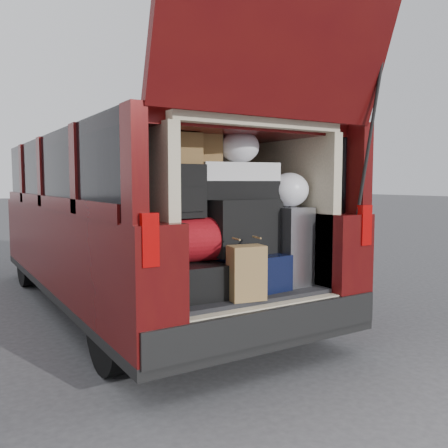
{
  "coord_description": "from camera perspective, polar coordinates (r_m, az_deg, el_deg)",
  "views": [
    {
      "loc": [
        -1.88,
        -2.76,
        1.34
      ],
      "look_at": [
        -0.04,
        0.2,
        1.03
      ],
      "focal_mm": 38.0,
      "sensor_mm": 36.0,
      "label": 1
    }
  ],
  "objects": [
    {
      "name": "black_soft_case",
      "position": [
        3.51,
        1.92,
        -0.26
      ],
      "size": [
        0.59,
        0.38,
        0.4
      ],
      "primitive_type": "cube",
      "rotation": [
        0.0,
        0.0,
        0.08
      ],
      "color": "black",
      "rests_on": "navy_hardshell"
    },
    {
      "name": "minivan",
      "position": [
        5.0,
        -9.64,
        0.08
      ],
      "size": [
        1.9,
        5.35,
        2.77
      ],
      "color": "black",
      "rests_on": "ground"
    },
    {
      "name": "twotone_duffel",
      "position": [
        3.52,
        1.38,
        5.2
      ],
      "size": [
        0.63,
        0.39,
        0.27
      ],
      "primitive_type": "cube",
      "rotation": [
        0.0,
        0.0,
        -0.14
      ],
      "color": "white",
      "rests_on": "black_soft_case"
    },
    {
      "name": "ground",
      "position": [
        3.6,
        2.34,
        -16.78
      ],
      "size": [
        80.0,
        80.0,
        0.0
      ],
      "primitive_type": "plane",
      "color": "#353538",
      "rests_on": "ground"
    },
    {
      "name": "backpack",
      "position": [
        3.25,
        -4.68,
        3.97
      ],
      "size": [
        0.26,
        0.17,
        0.37
      ],
      "primitive_type": "cube",
      "rotation": [
        0.0,
        0.0,
        0.06
      ],
      "color": "black",
      "rests_on": "red_duffel"
    },
    {
      "name": "black_hardshell",
      "position": [
        3.34,
        -4.79,
        -6.54
      ],
      "size": [
        0.46,
        0.61,
        0.24
      ],
      "primitive_type": "cube",
      "rotation": [
        0.0,
        0.0,
        -0.05
      ],
      "color": "black",
      "rests_on": "load_floor"
    },
    {
      "name": "plastic_bag_right",
      "position": [
        3.64,
        7.87,
        4.09
      ],
      "size": [
        0.34,
        0.32,
        0.26
      ],
      "primitive_type": "ellipsoid",
      "rotation": [
        0.0,
        0.0,
        0.14
      ],
      "color": "white",
      "rests_on": "silver_roller"
    },
    {
      "name": "red_duffel",
      "position": [
        3.3,
        -3.86,
        -1.89
      ],
      "size": [
        0.5,
        0.34,
        0.31
      ],
      "primitive_type": "cube",
      "rotation": [
        0.0,
        0.0,
        -0.07
      ],
      "color": "maroon",
      "rests_on": "black_hardshell"
    },
    {
      "name": "kraft_bag",
      "position": [
        3.19,
        2.72,
        -5.88
      ],
      "size": [
        0.26,
        0.19,
        0.37
      ],
      "primitive_type": "cube",
      "rotation": [
        0.0,
        0.0,
        -0.17
      ],
      "color": "olive",
      "rests_on": "load_floor"
    },
    {
      "name": "plastic_bag_center",
      "position": [
        3.55,
        1.87,
        9.3
      ],
      "size": [
        0.33,
        0.31,
        0.24
      ],
      "primitive_type": "ellipsoid",
      "rotation": [
        0.0,
        0.0,
        0.1
      ],
      "color": "white",
      "rests_on": "twotone_duffel"
    },
    {
      "name": "silver_roller",
      "position": [
        3.71,
        7.35,
        -2.56
      ],
      "size": [
        0.27,
        0.41,
        0.6
      ],
      "primitive_type": "cube",
      "rotation": [
        0.0,
        0.0,
        0.06
      ],
      "color": "silver",
      "rests_on": "load_floor"
    },
    {
      "name": "grocery_sack_lower",
      "position": [
        3.31,
        -5.09,
        8.99
      ],
      "size": [
        0.24,
        0.2,
        0.21
      ],
      "primitive_type": "cube",
      "rotation": [
        0.0,
        0.0,
        -0.03
      ],
      "color": "olive",
      "rests_on": "backpack"
    },
    {
      "name": "load_floor",
      "position": [
        3.73,
        -0.07,
        -11.52
      ],
      "size": [
        1.24,
        1.05,
        0.55
      ],
      "primitive_type": "cube",
      "color": "black",
      "rests_on": "ground"
    },
    {
      "name": "navy_hardshell",
      "position": [
        3.55,
        2.05,
        -5.6
      ],
      "size": [
        0.54,
        0.64,
        0.26
      ],
      "primitive_type": "cube",
      "rotation": [
        0.0,
        0.0,
        0.08
      ],
      "color": "black",
      "rests_on": "load_floor"
    },
    {
      "name": "grocery_sack_upper",
      "position": [
        3.49,
        -2.33,
        9.15
      ],
      "size": [
        0.24,
        0.21,
        0.22
      ],
      "primitive_type": "cube",
      "rotation": [
        0.0,
        0.0,
        -0.17
      ],
      "color": "olive",
      "rests_on": "twotone_duffel"
    }
  ]
}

